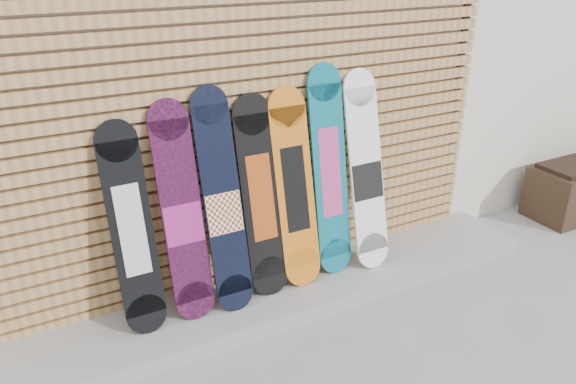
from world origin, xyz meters
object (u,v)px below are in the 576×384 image
at_px(snowboard_1, 182,215).
at_px(snowboard_2, 223,204).
at_px(snowboard_4, 295,189).
at_px(snowboard_6, 366,173).
at_px(snowboard_3, 261,197).
at_px(snowboard_5, 330,172).
at_px(snowboard_0, 132,230).

xyz_separation_m(snowboard_1, snowboard_2, (0.28, -0.02, 0.03)).
bearing_deg(snowboard_4, snowboard_2, -177.31).
height_order(snowboard_1, snowboard_6, snowboard_6).
relative_size(snowboard_3, snowboard_6, 0.95).
bearing_deg(snowboard_6, snowboard_1, 179.28).
relative_size(snowboard_1, snowboard_6, 0.97).
distance_m(snowboard_1, snowboard_4, 0.85).
bearing_deg(snowboard_1, snowboard_5, 1.24).
height_order(snowboard_2, snowboard_4, snowboard_2).
relative_size(snowboard_2, snowboard_3, 1.06).
xyz_separation_m(snowboard_0, snowboard_2, (0.62, -0.03, 0.06)).
xyz_separation_m(snowboard_1, snowboard_4, (0.85, 0.01, 0.00)).
distance_m(snowboard_4, snowboard_6, 0.62).
relative_size(snowboard_0, snowboard_5, 0.87).
distance_m(snowboard_1, snowboard_2, 0.28).
xyz_separation_m(snowboard_2, snowboard_3, (0.30, 0.03, -0.03)).
bearing_deg(snowboard_4, snowboard_1, -179.58).
distance_m(snowboard_3, snowboard_4, 0.27).
bearing_deg(snowboard_2, snowboard_6, 0.11).
xyz_separation_m(snowboard_0, snowboard_3, (0.92, 0.01, 0.03)).
height_order(snowboard_3, snowboard_4, snowboard_4).
bearing_deg(snowboard_3, snowboard_4, -0.87).
distance_m(snowboard_1, snowboard_3, 0.58).
height_order(snowboard_0, snowboard_6, snowboard_6).
relative_size(snowboard_2, snowboard_6, 1.01).
relative_size(snowboard_4, snowboard_5, 0.92).
xyz_separation_m(snowboard_3, snowboard_4, (0.27, -0.00, 0.01)).
xyz_separation_m(snowboard_1, snowboard_5, (1.16, 0.03, 0.07)).
relative_size(snowboard_2, snowboard_4, 1.05).
bearing_deg(snowboard_1, snowboard_2, -4.20).
bearing_deg(snowboard_0, snowboard_4, 0.05).
distance_m(snowboard_4, snowboard_5, 0.32).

